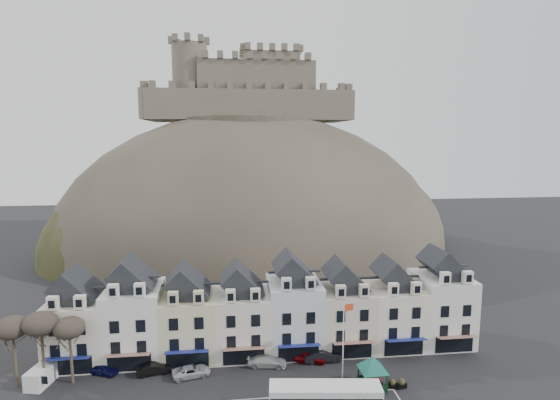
# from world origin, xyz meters

# --- Properties ---
(townhouse_terrace) EXTENTS (54.40, 9.35, 11.80)m
(townhouse_terrace) POSITION_xyz_m (0.15, 15.97, 5.30)
(townhouse_terrace) COLOR silver
(townhouse_terrace) RESTS_ON ground
(castle_hill) EXTENTS (100.00, 76.00, 68.00)m
(castle_hill) POSITION_xyz_m (1.25, 68.95, 0.11)
(castle_hill) COLOR #3B352D
(castle_hill) RESTS_ON ground
(castle) EXTENTS (50.20, 22.20, 22.00)m
(castle) POSITION_xyz_m (0.51, 75.93, 40.19)
(castle) COLOR #61554A
(castle) RESTS_ON ground
(tree_left_far) EXTENTS (3.61, 3.61, 8.24)m
(tree_left_far) POSITION_xyz_m (-29.00, 10.50, 6.90)
(tree_left_far) COLOR #342921
(tree_left_far) RESTS_ON ground
(tree_left_mid) EXTENTS (3.78, 3.78, 8.64)m
(tree_left_mid) POSITION_xyz_m (-26.00, 10.50, 7.24)
(tree_left_mid) COLOR #342921
(tree_left_mid) RESTS_ON ground
(tree_left_near) EXTENTS (3.43, 3.43, 7.84)m
(tree_left_near) POSITION_xyz_m (-23.00, 10.50, 6.55)
(tree_left_near) COLOR #342921
(tree_left_near) RESTS_ON ground
(bus) EXTENTS (11.51, 3.90, 3.18)m
(bus) POSITION_xyz_m (4.47, 1.59, 1.76)
(bus) COLOR #262628
(bus) RESTS_ON ground
(bus_shelter) EXTENTS (5.93, 5.93, 3.77)m
(bus_shelter) POSITION_xyz_m (10.73, 5.54, 2.93)
(bus_shelter) COLOR black
(bus_shelter) RESTS_ON ground
(red_buoy) EXTENTS (1.79, 1.79, 2.17)m
(red_buoy) POSITION_xyz_m (11.06, 5.97, 1.11)
(red_buoy) COLOR black
(red_buoy) RESTS_ON ground
(flagpole) EXTENTS (1.28, 0.44, 9.16)m
(flagpole) POSITION_xyz_m (8.10, 8.17, 5.23)
(flagpole) COLOR silver
(flagpole) RESTS_ON ground
(white_van) EXTENTS (2.79, 4.79, 2.05)m
(white_van) POSITION_xyz_m (-26.32, 10.91, 1.03)
(white_van) COLOR white
(white_van) RESTS_ON ground
(planter_west) EXTENTS (1.24, 0.80, 1.15)m
(planter_west) POSITION_xyz_m (13.99, 5.21, 0.55)
(planter_west) COLOR black
(planter_west) RESTS_ON ground
(planter_east) EXTENTS (1.15, 0.87, 1.03)m
(planter_east) POSITION_xyz_m (13.00, 5.38, 0.50)
(planter_east) COLOR black
(planter_east) RESTS_ON ground
(car_navy) EXTENTS (3.85, 2.74, 1.22)m
(car_navy) POSITION_xyz_m (-20.00, 12.00, 0.61)
(car_navy) COLOR #0B0C3B
(car_navy) RESTS_ON ground
(car_black) EXTENTS (4.23, 2.25, 1.32)m
(car_black) POSITION_xyz_m (-14.07, 11.39, 0.66)
(car_black) COLOR black
(car_black) RESTS_ON ground
(car_silver) EXTENTS (4.76, 3.04, 1.24)m
(car_silver) POSITION_xyz_m (-9.60, 10.34, 0.62)
(car_silver) COLOR #B7B9C0
(car_silver) RESTS_ON ground
(car_white) EXTENTS (5.10, 2.71, 1.41)m
(car_white) POSITION_xyz_m (-0.59, 11.66, 0.70)
(car_white) COLOR #B8B8B8
(car_white) RESTS_ON ground
(car_maroon) EXTENTS (4.30, 2.64, 1.37)m
(car_maroon) POSITION_xyz_m (4.80, 12.00, 0.68)
(car_maroon) COLOR #63050A
(car_maroon) RESTS_ON ground
(car_charcoal) EXTENTS (4.77, 1.83, 1.55)m
(car_charcoal) POSITION_xyz_m (6.38, 12.00, 0.78)
(car_charcoal) COLOR black
(car_charcoal) RESTS_ON ground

